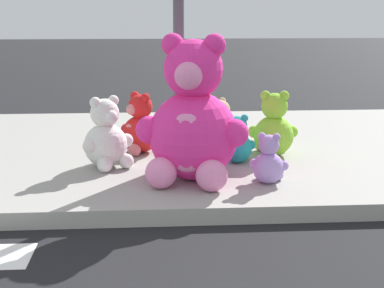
{
  "coord_description": "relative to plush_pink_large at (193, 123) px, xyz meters",
  "views": [
    {
      "loc": [
        0.73,
        -1.48,
        1.77
      ],
      "look_at": [
        1.08,
        3.6,
        0.55
      ],
      "focal_mm": 54.38,
      "sensor_mm": 36.0,
      "label": 1
    }
  ],
  "objects": [
    {
      "name": "sidewalk",
      "position": [
        -1.1,
        1.39,
        -0.62
      ],
      "size": [
        28.0,
        4.4,
        0.15
      ],
      "primitive_type": "cube",
      "color": "#9E9B93",
      "rests_on": "ground_plane"
    },
    {
      "name": "plush_red",
      "position": [
        -0.52,
        1.1,
        -0.28
      ],
      "size": [
        0.49,
        0.48,
        0.68
      ],
      "color": "red",
      "rests_on": "sidewalk"
    },
    {
      "name": "plush_white",
      "position": [
        -0.84,
        0.51,
        -0.26
      ],
      "size": [
        0.51,
        0.53,
        0.73
      ],
      "color": "white",
      "rests_on": "sidewalk"
    },
    {
      "name": "plush_tan",
      "position": [
        0.4,
        1.33,
        -0.32
      ],
      "size": [
        0.41,
        0.42,
        0.57
      ],
      "color": "tan",
      "rests_on": "sidewalk"
    },
    {
      "name": "plush_lavender",
      "position": [
        0.7,
        -0.14,
        -0.36
      ],
      "size": [
        0.36,
        0.34,
        0.48
      ],
      "color": "#B28CD8",
      "rests_on": "sidewalk"
    },
    {
      "name": "plush_lime",
      "position": [
        0.96,
        0.89,
        -0.26
      ],
      "size": [
        0.55,
        0.49,
        0.72
      ],
      "color": "#8CD133",
      "rests_on": "sidewalk"
    },
    {
      "name": "plush_pink_large",
      "position": [
        0.0,
        0.0,
        0.0
      ],
      "size": [
        1.04,
        0.97,
        1.37
      ],
      "color": "#F22D93",
      "rests_on": "sidewalk"
    },
    {
      "name": "plush_teal",
      "position": [
        0.51,
        0.61,
        -0.34
      ],
      "size": [
        0.4,
        0.35,
        0.52
      ],
      "color": "teal",
      "rests_on": "sidewalk"
    }
  ]
}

